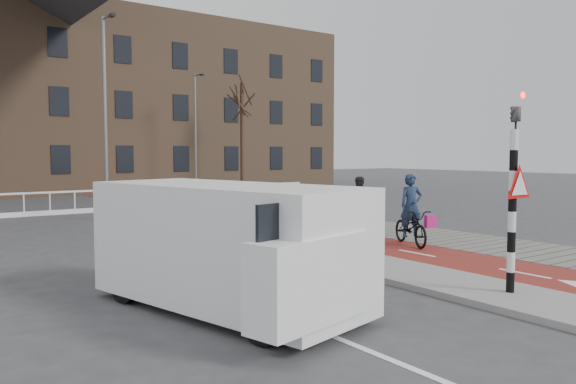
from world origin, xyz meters
TOP-DOWN VIEW (x-y plane):
  - ground at (0.00, 0.00)m, footprint 120.00×120.00m
  - bike_lane at (1.50, 10.00)m, footprint 2.50×60.00m
  - sidewalk at (4.30, 10.00)m, footprint 3.00×60.00m
  - curb_island at (-0.70, 4.00)m, footprint 1.80×16.00m
  - traffic_signal at (-0.60, -2.02)m, footprint 0.80×0.80m
  - bollard at (-0.52, 2.00)m, footprint 0.12×0.12m
  - cyclist_near at (2.34, 2.95)m, footprint 1.36×2.03m
  - cyclist_far at (2.45, 5.11)m, footprint 1.07×1.76m
  - van at (-5.04, 0.33)m, footprint 2.99×5.14m
  - railing at (-5.00, 17.00)m, footprint 28.00×0.10m
  - townhouse_row at (-3.00, 32.00)m, footprint 46.00×10.00m
  - tree_right at (9.47, 23.82)m, footprint 0.25×0.25m
  - streetlight_near at (-2.59, 13.94)m, footprint 0.12×0.12m
  - streetlight_right at (6.31, 24.20)m, footprint 0.12×0.12m

SIDE VIEW (x-z plane):
  - ground at x=0.00m, z-range 0.00..0.00m
  - bike_lane at x=1.50m, z-range 0.00..0.01m
  - sidewalk at x=4.30m, z-range 0.00..0.01m
  - curb_island at x=-0.70m, z-range 0.00..0.12m
  - railing at x=-5.00m, z-range -0.19..0.80m
  - bollard at x=-0.52m, z-range 0.12..0.90m
  - cyclist_near at x=2.34m, z-range -0.32..1.67m
  - cyclist_far at x=2.45m, z-range -0.15..1.70m
  - van at x=-5.04m, z-range 0.06..2.13m
  - traffic_signal at x=-0.60m, z-range 0.15..3.83m
  - tree_right at x=9.47m, z-range 0.00..7.13m
  - streetlight_right at x=6.31m, z-range 0.00..7.46m
  - streetlight_near at x=-2.59m, z-range 0.00..7.73m
  - townhouse_row at x=-3.00m, z-range -0.14..15.76m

